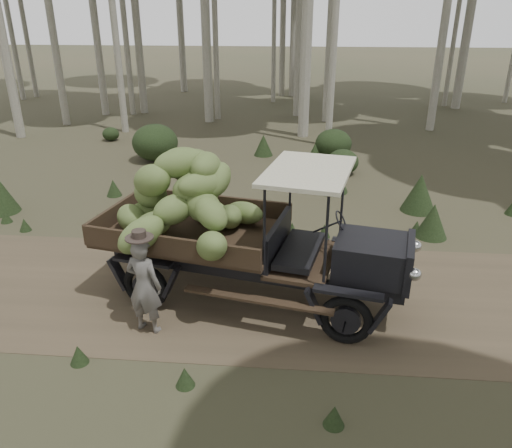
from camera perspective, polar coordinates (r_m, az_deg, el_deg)
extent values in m
plane|color=#473D2B|center=(9.27, -8.21, -7.52)|extent=(120.00, 120.00, 0.00)
cube|color=brown|center=(9.27, -8.21, -7.50)|extent=(70.00, 4.00, 0.01)
cube|color=black|center=(8.18, 12.90, -3.68)|extent=(1.28, 1.24, 0.60)
cube|color=black|center=(8.18, 17.08, -4.18)|extent=(0.34, 1.09, 0.68)
cube|color=black|center=(8.34, 2.51, -1.68)|extent=(0.41, 1.51, 0.60)
cube|color=#38281C|center=(8.85, -7.10, -1.06)|extent=(3.40, 2.56, 0.09)
cube|color=#38281C|center=(9.60, -4.81, 2.34)|extent=(3.00, 0.71, 0.35)
cube|color=#38281C|center=(7.97, -9.99, -2.59)|extent=(3.00, 0.71, 0.35)
cube|color=#38281C|center=(9.46, -15.64, 1.18)|extent=(0.48, 1.93, 0.35)
cube|color=beige|center=(7.79, 6.01, 6.02)|extent=(1.61, 2.07, 0.07)
cube|color=black|center=(9.02, 0.78, -3.30)|extent=(4.92, 1.16, 0.20)
cube|color=black|center=(8.32, -0.84, -5.78)|extent=(4.92, 1.16, 0.20)
torus|color=black|center=(9.27, 11.68, -4.84)|extent=(0.84, 0.32, 0.83)
torus|color=black|center=(7.78, 10.23, -10.75)|extent=(0.84, 0.32, 0.83)
torus|color=black|center=(10.06, -7.76, -2.19)|extent=(0.84, 0.32, 0.83)
torus|color=black|center=(8.70, -12.50, -6.95)|extent=(0.84, 0.32, 0.83)
sphere|color=beige|center=(8.60, 17.78, -2.45)|extent=(0.20, 0.20, 0.20)
sphere|color=beige|center=(7.72, 17.68, -5.53)|extent=(0.20, 0.20, 0.20)
ellipsoid|color=olive|center=(8.95, -14.03, 0.64)|extent=(0.81, 0.87, 0.47)
ellipsoid|color=olive|center=(9.06, -11.98, 3.48)|extent=(0.98, 1.12, 0.66)
ellipsoid|color=olive|center=(8.17, -6.02, 4.48)|extent=(1.00, 0.92, 0.50)
ellipsoid|color=olive|center=(8.58, -8.00, 6.95)|extent=(1.10, 0.97, 0.72)
ellipsoid|color=olive|center=(8.49, -11.69, -0.01)|extent=(0.98, 0.75, 0.70)
ellipsoid|color=olive|center=(8.22, -9.44, 1.64)|extent=(0.92, 0.83, 0.63)
ellipsoid|color=olive|center=(8.25, -7.17, 4.08)|extent=(0.90, 0.72, 0.63)
ellipsoid|color=olive|center=(8.44, -6.36, 6.83)|extent=(0.85, 0.87, 0.63)
ellipsoid|color=olive|center=(8.79, -3.00, 0.84)|extent=(0.58, 0.98, 0.70)
ellipsoid|color=olive|center=(7.81, -5.15, 1.13)|extent=(0.86, 0.86, 0.65)
ellipsoid|color=olive|center=(8.44, -11.79, 4.89)|extent=(1.05, 0.99, 0.80)
ellipsoid|color=olive|center=(8.41, -5.77, 6.47)|extent=(0.53, 0.95, 0.66)
ellipsoid|color=olive|center=(8.94, -1.36, 1.30)|extent=(0.96, 0.88, 0.52)
ellipsoid|color=olive|center=(8.92, -5.75, 3.72)|extent=(0.49, 0.90, 0.70)
ellipsoid|color=olive|center=(8.45, -6.35, 5.22)|extent=(1.05, 0.64, 0.70)
ellipsoid|color=olive|center=(8.38, -8.70, 6.93)|extent=(1.03, 0.82, 0.57)
ellipsoid|color=olive|center=(9.14, -12.09, 0.91)|extent=(0.97, 0.86, 0.59)
ellipsoid|color=olive|center=(8.20, -6.15, 2.11)|extent=(0.99, 0.90, 0.73)
ellipsoid|color=olive|center=(8.35, -4.59, 5.08)|extent=(0.67, 0.96, 0.72)
ellipsoid|color=olive|center=(8.48, -7.45, 6.38)|extent=(0.86, 0.52, 0.64)
ellipsoid|color=olive|center=(9.09, -5.34, 1.54)|extent=(0.85, 0.51, 0.61)
ellipsoid|color=olive|center=(8.05, -13.03, -1.21)|extent=(1.06, 0.87, 0.82)
ellipsoid|color=olive|center=(7.56, -5.08, -2.52)|extent=(0.77, 1.00, 0.76)
imported|color=#615D58|center=(7.94, -12.65, -6.93)|extent=(0.67, 0.53, 1.60)
cylinder|color=#352B25|center=(7.56, -13.20, -1.54)|extent=(0.53, 0.53, 0.02)
cylinder|color=#352B25|center=(7.54, -13.24, -1.17)|extent=(0.26, 0.26, 0.13)
cone|color=#233319|center=(13.99, 8.64, 5.75)|extent=(0.94, 0.94, 1.05)
ellipsoid|color=#233319|center=(15.58, 9.89, 7.01)|extent=(0.95, 0.95, 0.76)
cone|color=#233319|center=(14.12, -15.97, 4.01)|extent=(0.41, 0.41, 0.46)
cone|color=#233319|center=(17.39, 0.85, 9.01)|extent=(0.65, 0.65, 0.72)
ellipsoid|color=#233319|center=(17.04, -11.46, 9.12)|extent=(1.50, 1.50, 1.20)
cone|color=#233319|center=(13.13, 18.20, 3.42)|extent=(0.87, 0.87, 0.97)
ellipsoid|color=#233319|center=(20.21, -16.27, 9.85)|extent=(0.63, 0.63, 0.50)
cone|color=#233319|center=(18.45, -11.87, 9.27)|extent=(0.60, 0.60, 0.66)
cone|color=#233319|center=(16.71, 6.71, 8.06)|extent=(0.56, 0.56, 0.63)
cone|color=#233319|center=(11.74, 19.55, 0.38)|extent=(0.71, 0.71, 0.78)
ellipsoid|color=#233319|center=(17.22, 8.84, 9.05)|extent=(1.22, 1.22, 0.98)
cone|color=#233319|center=(13.32, -26.70, 0.77)|extent=(0.27, 0.27, 0.30)
cone|color=#233319|center=(11.80, -11.71, 0.13)|extent=(0.27, 0.27, 0.30)
cone|color=#233319|center=(12.30, -17.61, 0.47)|extent=(0.27, 0.27, 0.30)
cone|color=#233319|center=(11.52, -8.99, -0.25)|extent=(0.27, 0.27, 0.30)
cone|color=#233319|center=(6.63, 8.93, -20.83)|extent=(0.27, 0.27, 0.30)
cone|color=#233319|center=(11.62, -1.68, 0.27)|extent=(0.27, 0.27, 0.30)
cone|color=#233319|center=(11.27, 7.81, -0.73)|extent=(0.27, 0.27, 0.30)
cone|color=#233319|center=(10.89, -0.37, -1.40)|extent=(0.27, 0.27, 0.30)
cone|color=#233319|center=(12.64, -24.93, -0.07)|extent=(0.27, 0.27, 0.30)
cone|color=#233319|center=(7.14, -8.14, -16.90)|extent=(0.27, 0.27, 0.30)
cone|color=#233319|center=(10.93, -2.42, -1.32)|extent=(0.27, 0.27, 0.30)
cone|color=#233319|center=(7.87, -19.63, -13.85)|extent=(0.27, 0.27, 0.30)
cone|color=#233319|center=(11.91, 17.88, -0.32)|extent=(0.27, 0.27, 0.30)
cone|color=#233319|center=(11.28, 4.14, -0.54)|extent=(0.27, 0.27, 0.30)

